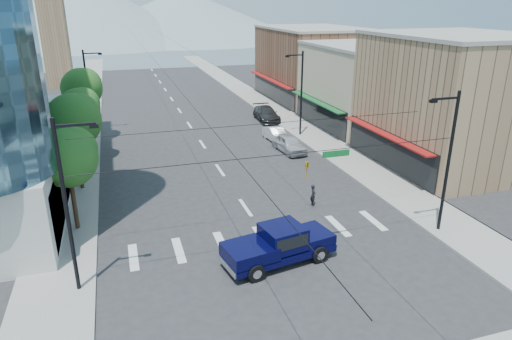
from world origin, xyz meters
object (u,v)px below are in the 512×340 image
Objects in this scene: pickup_truck at (279,244)px; parked_car_far at (266,114)px; parked_car_mid at (276,135)px; pedestrian at (313,195)px; parked_car_near at (289,143)px.

pickup_truck is 32.28m from parked_car_far.
parked_car_mid is (7.82, 22.20, -0.42)m from pickup_truck.
parked_car_mid is at bearing -98.98° from parked_car_far.
pickup_truck reaches higher than parked_car_mid.
parked_car_far reaches higher than parked_car_mid.
pickup_truck is 4.24× the size of pedestrian.
parked_car_far is (9.62, 30.81, -0.29)m from pickup_truck.
parked_car_far reaches higher than pedestrian.
parked_car_near is at bearing -94.78° from parked_car_mid.
pedestrian is 0.27× the size of parked_car_far.
pickup_truck is 1.56× the size of parked_car_mid.
pedestrian is 0.37× the size of parked_car_mid.
parked_car_mid is 8.79m from parked_car_far.
parked_car_far reaches higher than parked_car_near.
parked_car_mid is 0.75× the size of parked_car_far.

